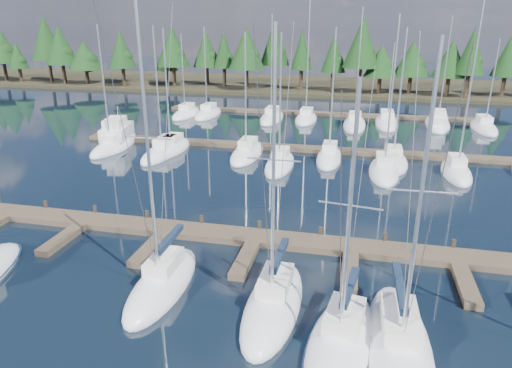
% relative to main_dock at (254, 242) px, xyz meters
% --- Properties ---
extents(ground, '(260.00, 260.00, 0.00)m').
position_rel_main_dock_xyz_m(ground, '(0.00, 12.64, -0.20)').
color(ground, black).
rests_on(ground, ground).
extents(far_shore, '(220.00, 30.00, 0.60)m').
position_rel_main_dock_xyz_m(far_shore, '(0.00, 72.64, 0.10)').
color(far_shore, '#2B2718').
rests_on(far_shore, ground).
extents(main_dock, '(44.00, 6.13, 0.90)m').
position_rel_main_dock_xyz_m(main_dock, '(0.00, 0.00, 0.00)').
color(main_dock, '#4D4030').
rests_on(main_dock, ground).
extents(back_docks, '(50.00, 21.80, 0.40)m').
position_rel_main_dock_xyz_m(back_docks, '(0.00, 32.23, -0.00)').
color(back_docks, '#4D4030').
rests_on(back_docks, ground).
extents(front_sailboat_2, '(2.55, 7.62, 14.95)m').
position_rel_main_dock_xyz_m(front_sailboat_2, '(-3.59, -5.80, 0.11)').
color(front_sailboat_2, silver).
rests_on(front_sailboat_2, ground).
extents(front_sailboat_3, '(2.76, 8.09, 14.09)m').
position_rel_main_dock_xyz_m(front_sailboat_3, '(2.46, -6.32, 0.09)').
color(front_sailboat_3, silver).
rests_on(front_sailboat_3, ground).
extents(front_sailboat_4, '(3.92, 8.12, 12.32)m').
position_rel_main_dock_xyz_m(front_sailboat_4, '(5.83, -8.39, 0.08)').
color(front_sailboat_4, silver).
rests_on(front_sailboat_4, ground).
extents(front_sailboat_5, '(3.02, 9.61, 13.70)m').
position_rel_main_dock_xyz_m(front_sailboat_5, '(8.22, -8.24, 0.08)').
color(front_sailboat_5, silver).
rests_on(front_sailboat_5, ground).
extents(back_sailboat_rows, '(44.45, 31.50, 16.78)m').
position_rel_main_dock_xyz_m(back_sailboat_rows, '(0.74, 28.10, 0.06)').
color(back_sailboat_rows, silver).
rests_on(back_sailboat_rows, ground).
extents(motor_yacht_left, '(5.63, 10.61, 5.06)m').
position_rel_main_dock_xyz_m(motor_yacht_left, '(-20.62, 20.61, 0.34)').
color(motor_yacht_left, silver).
rests_on(motor_yacht_left, ground).
extents(motor_yacht_right, '(3.48, 8.23, 3.99)m').
position_rel_main_dock_xyz_m(motor_yacht_right, '(16.01, 37.38, 0.24)').
color(motor_yacht_right, silver).
rests_on(motor_yacht_right, ground).
extents(tree_line, '(184.37, 11.26, 13.71)m').
position_rel_main_dock_xyz_m(tree_line, '(-3.08, 62.81, 7.24)').
color(tree_line, black).
rests_on(tree_line, far_shore).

